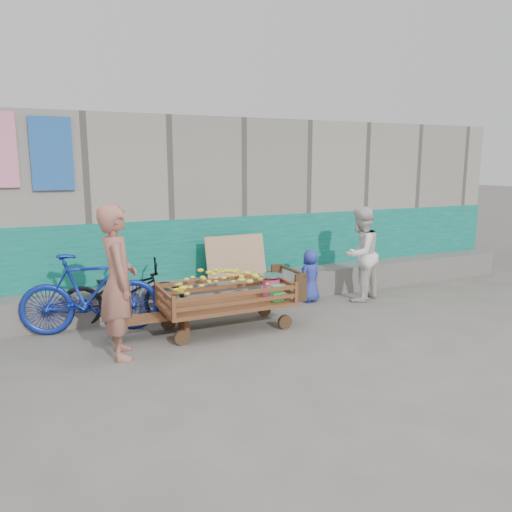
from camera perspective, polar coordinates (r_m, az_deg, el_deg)
name	(u,v)px	position (r m, az deg, el deg)	size (l,w,h in m)	color
ground	(285,356)	(6.12, 3.32, -11.29)	(80.00, 80.00, 0.00)	#5E5B55
building_wall	(183,207)	(9.47, -8.34, 5.59)	(12.00, 3.50, 3.00)	gray
banana_cart	(224,290)	(6.85, -3.67, -3.94)	(1.95, 0.89, 0.83)	brown
bench	(151,322)	(6.82, -11.91, -7.35)	(1.12, 0.33, 0.28)	brown
vendor_man	(118,282)	(6.05, -15.48, -2.88)	(0.66, 0.44, 1.82)	#A26454
woman	(360,254)	(8.46, 11.82, 0.22)	(0.76, 0.60, 1.57)	white
child	(310,276)	(8.30, 6.24, -2.27)	(0.43, 0.28, 0.87)	#2C3BA7
bicycle_dark	(123,293)	(7.37, -14.92, -4.08)	(0.61, 1.74, 0.91)	black
bicycle_blue	(90,293)	(7.09, -18.41, -4.07)	(0.52, 1.83, 1.10)	#132998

